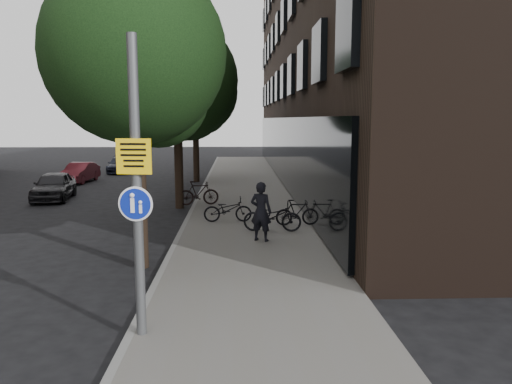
{
  "coord_description": "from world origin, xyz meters",
  "views": [
    {
      "loc": [
        -0.17,
        -7.86,
        3.73
      ],
      "look_at": [
        0.29,
        3.94,
        2.0
      ],
      "focal_mm": 35.0,
      "sensor_mm": 36.0,
      "label": 1
    }
  ],
  "objects_px": {
    "signpost": "(137,188)",
    "pedestrian": "(261,211)",
    "parked_car_near": "(54,186)",
    "parked_bike_facade_near": "(272,216)"
  },
  "relations": [
    {
      "from": "signpost",
      "to": "pedestrian",
      "type": "distance_m",
      "value": 7.04
    },
    {
      "from": "signpost",
      "to": "parked_bike_facade_near",
      "type": "relative_size",
      "value": 2.64
    },
    {
      "from": "pedestrian",
      "to": "parked_car_near",
      "type": "bearing_deg",
      "value": -21.47
    },
    {
      "from": "signpost",
      "to": "parked_bike_facade_near",
      "type": "xyz_separation_m",
      "value": [
        2.77,
        7.69,
        -2.0
      ]
    },
    {
      "from": "pedestrian",
      "to": "parked_bike_facade_near",
      "type": "distance_m",
      "value": 1.38
    },
    {
      "from": "signpost",
      "to": "pedestrian",
      "type": "relative_size",
      "value": 2.78
    },
    {
      "from": "pedestrian",
      "to": "parked_bike_facade_near",
      "type": "bearing_deg",
      "value": -86.91
    },
    {
      "from": "pedestrian",
      "to": "parked_bike_facade_near",
      "type": "xyz_separation_m",
      "value": [
        0.43,
        1.25,
        -0.4
      ]
    },
    {
      "from": "parked_car_near",
      "to": "signpost",
      "type": "bearing_deg",
      "value": -72.62
    },
    {
      "from": "parked_bike_facade_near",
      "to": "signpost",
      "type": "bearing_deg",
      "value": 167.18
    }
  ]
}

